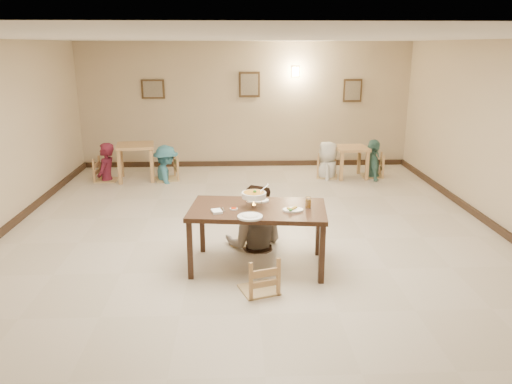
{
  "coord_description": "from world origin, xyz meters",
  "views": [
    {
      "loc": [
        -0.24,
        -7.2,
        2.9
      ],
      "look_at": [
        0.04,
        -0.26,
        0.85
      ],
      "focal_mm": 35.0,
      "sensor_mm": 36.0,
      "label": 1
    }
  ],
  "objects_px": {
    "main_table": "(258,214)",
    "bg_chair_rr": "(373,155)",
    "bg_table_left": "(135,151)",
    "bg_chair_lr": "(165,157)",
    "bg_table_right": "(351,153)",
    "chair_far": "(252,209)",
    "main_diner": "(255,185)",
    "bg_diner_d": "(374,139)",
    "bg_chair_ll": "(105,159)",
    "bg_chair_rl": "(328,156)",
    "bg_diner_b": "(165,145)",
    "curry_warmer": "(254,195)",
    "drink_glass": "(308,203)",
    "bg_diner_c": "(328,142)",
    "chair_near": "(259,257)",
    "bg_diner_a": "(104,143)"
  },
  "relations": [
    {
      "from": "main_diner",
      "to": "bg_table_right",
      "type": "height_order",
      "value": "main_diner"
    },
    {
      "from": "main_diner",
      "to": "bg_diner_d",
      "type": "height_order",
      "value": "main_diner"
    },
    {
      "from": "main_table",
      "to": "bg_diner_b",
      "type": "relative_size",
      "value": 1.21
    },
    {
      "from": "main_table",
      "to": "bg_chair_lr",
      "type": "distance_m",
      "value": 5.01
    },
    {
      "from": "bg_diner_b",
      "to": "chair_near",
      "type": "bearing_deg",
      "value": 179.18
    },
    {
      "from": "main_diner",
      "to": "drink_glass",
      "type": "height_order",
      "value": "main_diner"
    },
    {
      "from": "bg_diner_c",
      "to": "main_diner",
      "type": "bearing_deg",
      "value": -15.17
    },
    {
      "from": "chair_near",
      "to": "bg_chair_rl",
      "type": "bearing_deg",
      "value": -127.01
    },
    {
      "from": "main_table",
      "to": "bg_chair_rr",
      "type": "distance_m",
      "value": 5.54
    },
    {
      "from": "main_diner",
      "to": "bg_chair_rr",
      "type": "bearing_deg",
      "value": -116.18
    },
    {
      "from": "drink_glass",
      "to": "bg_chair_lr",
      "type": "relative_size",
      "value": 0.14
    },
    {
      "from": "bg_chair_rr",
      "to": "bg_diner_d",
      "type": "relative_size",
      "value": 0.58
    },
    {
      "from": "bg_diner_a",
      "to": "bg_chair_rr",
      "type": "bearing_deg",
      "value": 98.35
    },
    {
      "from": "bg_chair_rr",
      "to": "bg_diner_b",
      "type": "xyz_separation_m",
      "value": [
        -4.69,
        -0.1,
        0.28
      ]
    },
    {
      "from": "curry_warmer",
      "to": "bg_diner_d",
      "type": "bearing_deg",
      "value": 58.57
    },
    {
      "from": "main_diner",
      "to": "bg_chair_lr",
      "type": "relative_size",
      "value": 1.79
    },
    {
      "from": "main_table",
      "to": "chair_far",
      "type": "relative_size",
      "value": 1.75
    },
    {
      "from": "bg_chair_lr",
      "to": "bg_diner_b",
      "type": "height_order",
      "value": "bg_diner_b"
    },
    {
      "from": "bg_diner_d",
      "to": "bg_table_left",
      "type": "bearing_deg",
      "value": 94.63
    },
    {
      "from": "bg_chair_rr",
      "to": "bg_table_left",
      "type": "bearing_deg",
      "value": -81.17
    },
    {
      "from": "main_diner",
      "to": "bg_chair_ll",
      "type": "bearing_deg",
      "value": -41.73
    },
    {
      "from": "bg_chair_rl",
      "to": "bg_diner_a",
      "type": "height_order",
      "value": "bg_diner_a"
    },
    {
      "from": "main_table",
      "to": "chair_far",
      "type": "bearing_deg",
      "value": 100.18
    },
    {
      "from": "drink_glass",
      "to": "bg_chair_lr",
      "type": "xyz_separation_m",
      "value": [
        -2.51,
        4.68,
        -0.38
      ]
    },
    {
      "from": "curry_warmer",
      "to": "bg_chair_rr",
      "type": "distance_m",
      "value": 5.58
    },
    {
      "from": "chair_near",
      "to": "curry_warmer",
      "type": "bearing_deg",
      "value": -106.03
    },
    {
      "from": "bg_chair_ll",
      "to": "bg_chair_lr",
      "type": "distance_m",
      "value": 1.32
    },
    {
      "from": "bg_table_left",
      "to": "bg_chair_lr",
      "type": "relative_size",
      "value": 0.87
    },
    {
      "from": "main_table",
      "to": "main_diner",
      "type": "height_order",
      "value": "main_diner"
    },
    {
      "from": "bg_chair_rl",
      "to": "bg_diner_b",
      "type": "xyz_separation_m",
      "value": [
        -3.65,
        -0.08,
        0.3
      ]
    },
    {
      "from": "bg_table_left",
      "to": "bg_chair_lr",
      "type": "bearing_deg",
      "value": -3.6
    },
    {
      "from": "main_diner",
      "to": "drink_glass",
      "type": "bearing_deg",
      "value": 140.6
    },
    {
      "from": "bg_table_right",
      "to": "bg_chair_lr",
      "type": "height_order",
      "value": "bg_chair_lr"
    },
    {
      "from": "bg_table_left",
      "to": "bg_diner_d",
      "type": "distance_m",
      "value": 5.35
    },
    {
      "from": "chair_far",
      "to": "bg_chair_ll",
      "type": "height_order",
      "value": "chair_far"
    },
    {
      "from": "bg_table_left",
      "to": "bg_chair_lr",
      "type": "distance_m",
      "value": 0.68
    },
    {
      "from": "bg_diner_b",
      "to": "bg_diner_d",
      "type": "relative_size",
      "value": 0.91
    },
    {
      "from": "bg_chair_ll",
      "to": "bg_diner_c",
      "type": "xyz_separation_m",
      "value": [
        4.97,
        0.11,
        0.33
      ]
    },
    {
      "from": "bg_table_right",
      "to": "bg_diner_a",
      "type": "distance_m",
      "value": 5.5
    },
    {
      "from": "bg_chair_ll",
      "to": "bg_chair_rl",
      "type": "xyz_separation_m",
      "value": [
        4.97,
        0.11,
        -0.01
      ]
    },
    {
      "from": "main_diner",
      "to": "bg_diner_a",
      "type": "relative_size",
      "value": 1.11
    },
    {
      "from": "curry_warmer",
      "to": "chair_near",
      "type": "bearing_deg",
      "value": -87.51
    },
    {
      "from": "chair_near",
      "to": "drink_glass",
      "type": "distance_m",
      "value": 1.07
    },
    {
      "from": "main_table",
      "to": "bg_table_right",
      "type": "height_order",
      "value": "main_table"
    },
    {
      "from": "drink_glass",
      "to": "bg_diner_c",
      "type": "bearing_deg",
      "value": 76.54
    },
    {
      "from": "bg_diner_d",
      "to": "bg_chair_rr",
      "type": "bearing_deg",
      "value": -176.01
    },
    {
      "from": "chair_far",
      "to": "bg_diner_a",
      "type": "height_order",
      "value": "bg_diner_a"
    },
    {
      "from": "bg_diner_b",
      "to": "bg_chair_ll",
      "type": "bearing_deg",
      "value": 71.37
    },
    {
      "from": "chair_near",
      "to": "bg_chair_rr",
      "type": "relative_size",
      "value": 0.9
    },
    {
      "from": "main_table",
      "to": "bg_chair_rl",
      "type": "height_order",
      "value": "bg_chair_rl"
    }
  ]
}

